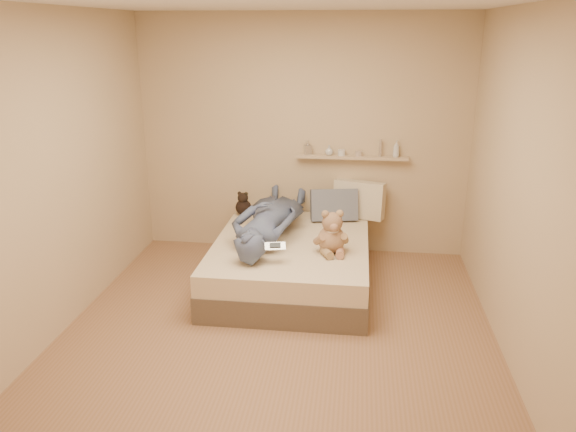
# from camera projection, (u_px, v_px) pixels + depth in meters

# --- Properties ---
(room) EXTENTS (3.80, 3.80, 3.80)m
(room) POSITION_uv_depth(u_px,v_px,m) (277.00, 181.00, 4.34)
(room) COLOR #8D6548
(room) RESTS_ON ground
(bed) EXTENTS (1.50, 1.90, 0.45)m
(bed) POSITION_uv_depth(u_px,v_px,m) (292.00, 262.00, 5.55)
(bed) COLOR brown
(bed) RESTS_ON floor
(game_console) EXTENTS (0.19, 0.11, 0.06)m
(game_console) POSITION_uv_depth(u_px,v_px,m) (275.00, 246.00, 4.91)
(game_console) COLOR #B3B6BB
(game_console) RESTS_ON bed
(teddy_bear) EXTENTS (0.34, 0.34, 0.42)m
(teddy_bear) POSITION_uv_depth(u_px,v_px,m) (332.00, 235.00, 5.14)
(teddy_bear) COLOR #AB7B5D
(teddy_bear) RESTS_ON bed
(dark_plush) EXTENTS (0.18, 0.18, 0.27)m
(dark_plush) POSITION_uv_depth(u_px,v_px,m) (243.00, 205.00, 6.21)
(dark_plush) COLOR black
(dark_plush) RESTS_ON bed
(pillow_cream) EXTENTS (0.58, 0.35, 0.41)m
(pillow_cream) POSITION_uv_depth(u_px,v_px,m) (359.00, 199.00, 6.12)
(pillow_cream) COLOR #C1AF99
(pillow_cream) RESTS_ON bed
(pillow_grey) EXTENTS (0.53, 0.32, 0.36)m
(pillow_grey) POSITION_uv_depth(u_px,v_px,m) (334.00, 205.00, 6.03)
(pillow_grey) COLOR slate
(pillow_grey) RESTS_ON bed
(person) EXTENTS (0.76, 1.68, 0.39)m
(person) POSITION_uv_depth(u_px,v_px,m) (269.00, 218.00, 5.53)
(person) COLOR #45546D
(person) RESTS_ON bed
(wall_shelf) EXTENTS (1.20, 0.12, 0.03)m
(wall_shelf) POSITION_uv_depth(u_px,v_px,m) (352.00, 157.00, 6.07)
(wall_shelf) COLOR tan
(wall_shelf) RESTS_ON wall_back
(shelf_bottles) EXTENTS (1.04, 0.11, 0.19)m
(shelf_bottles) POSITION_uv_depth(u_px,v_px,m) (348.00, 150.00, 6.05)
(shelf_bottles) COLOR silver
(shelf_bottles) RESTS_ON wall_shelf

